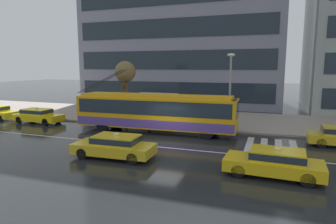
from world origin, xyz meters
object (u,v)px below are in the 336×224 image
object	(u,v)px
taxi_oncoming_far	(275,162)
pedestrian_approaching_curb	(216,108)
trolleybus	(155,111)
street_lamp	(230,84)
taxi_queued_behind_bus	(38,115)
pedestrian_at_shelter	(149,105)
taxi_oncoming_near	(115,145)
bus_shelter	(157,101)
street_tree_bare	(125,73)

from	to	relation	value
taxi_oncoming_far	pedestrian_approaching_curb	bearing A→B (deg)	114.90
trolleybus	street_lamp	bearing A→B (deg)	25.65
taxi_queued_behind_bus	pedestrian_at_shelter	size ratio (longest dim) A/B	2.29
street_lamp	taxi_queued_behind_bus	bearing A→B (deg)	-171.23
taxi_oncoming_near	pedestrian_approaching_curb	bearing A→B (deg)	67.01
taxi_oncoming_far	street_lamp	distance (m)	10.50
taxi_oncoming_far	pedestrian_at_shelter	bearing A→B (deg)	137.66
bus_shelter	trolleybus	bearing A→B (deg)	-70.26
street_lamp	trolleybus	bearing A→B (deg)	-154.35
taxi_oncoming_far	street_tree_bare	world-z (taller)	street_tree_bare
taxi_oncoming_near	taxi_oncoming_far	bearing A→B (deg)	-0.62
bus_shelter	taxi_queued_behind_bus	bearing A→B (deg)	-162.15
taxi_oncoming_near	street_lamp	bearing A→B (deg)	61.98
bus_shelter	pedestrian_approaching_curb	xyz separation A→B (m)	(5.44, -0.76, -0.29)
bus_shelter	street_tree_bare	size ratio (longest dim) A/B	0.67
bus_shelter	street_tree_bare	xyz separation A→B (m)	(-3.54, 0.92, 2.38)
trolleybus	street_lamp	distance (m)	6.24
trolleybus	taxi_queued_behind_bus	bearing A→B (deg)	-179.81
taxi_queued_behind_bus	pedestrian_approaching_curb	distance (m)	15.94
taxi_queued_behind_bus	taxi_oncoming_near	xyz separation A→B (m)	(11.73, -6.82, 0.00)
taxi_oncoming_far	street_tree_bare	bearing A→B (deg)	140.21
taxi_oncoming_near	pedestrian_approaching_curb	distance (m)	10.22
street_lamp	street_tree_bare	world-z (taller)	street_lamp
trolleybus	street_tree_bare	bearing A→B (deg)	138.36
taxi_oncoming_near	bus_shelter	bearing A→B (deg)	98.27
street_tree_bare	pedestrian_at_shelter	bearing A→B (deg)	-29.91
pedestrian_at_shelter	street_lamp	bearing A→B (deg)	1.27
trolleybus	taxi_queued_behind_bus	distance (m)	11.46
taxi_oncoming_far	street_lamp	world-z (taller)	street_lamp
bus_shelter	pedestrian_at_shelter	size ratio (longest dim) A/B	1.83
trolleybus	street_lamp	size ratio (longest dim) A/B	2.18
taxi_queued_behind_bus	taxi_oncoming_far	bearing A→B (deg)	-18.98
pedestrian_at_shelter	street_lamp	size ratio (longest dim) A/B	0.33
pedestrian_at_shelter	taxi_oncoming_far	bearing A→B (deg)	-42.34
trolleybus	taxi_queued_behind_bus	world-z (taller)	trolleybus
taxi_oncoming_far	taxi_oncoming_near	size ratio (longest dim) A/B	0.97
bus_shelter	street_lamp	xyz separation A→B (m)	(6.47, -0.72, 1.64)
trolleybus	bus_shelter	bearing A→B (deg)	109.74
street_tree_bare	bus_shelter	bearing A→B (deg)	-14.63
pedestrian_at_shelter	street_tree_bare	bearing A→B (deg)	150.09
pedestrian_at_shelter	street_tree_bare	size ratio (longest dim) A/B	0.36
taxi_oncoming_near	pedestrian_approaching_curb	xyz separation A→B (m)	(3.97, 9.36, 1.06)
taxi_queued_behind_bus	bus_shelter	size ratio (longest dim) A/B	1.25
taxi_queued_behind_bus	street_lamp	distance (m)	17.18
bus_shelter	pedestrian_at_shelter	xyz separation A→B (m)	(-0.42, -0.87, -0.32)
taxi_oncoming_near	bus_shelter	world-z (taller)	bus_shelter
pedestrian_approaching_curb	street_tree_bare	bearing A→B (deg)	169.40
taxi_oncoming_far	pedestrian_at_shelter	distance (m)	13.90
street_lamp	bus_shelter	bearing A→B (deg)	173.65
street_lamp	street_tree_bare	distance (m)	10.17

